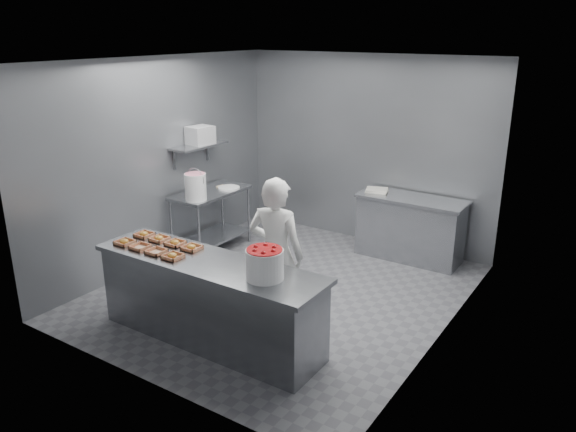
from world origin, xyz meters
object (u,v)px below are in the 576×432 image
object	(u,v)px
tray_3	(173,256)
glaze_bucket	(195,186)
service_counter	(210,301)
tray_1	(140,247)
back_counter	(410,228)
tray_6	(175,243)
tray_0	(125,242)
prep_table	(211,212)
tray_7	(192,247)
appliance	(200,135)
tray_4	(144,234)
tray_5	(159,239)
tray_2	(156,252)
strawberry_tub	(265,263)
worker	(276,254)

from	to	relation	value
tray_3	glaze_bucket	xyz separation A→B (m)	(-1.19, 1.67, 0.17)
service_counter	tray_1	bearing A→B (deg)	-170.25
back_counter	glaze_bucket	distance (m)	3.05
tray_1	tray_6	xyz separation A→B (m)	(0.24, 0.28, 0.00)
tray_0	tray_6	world-z (taller)	same
prep_table	tray_6	size ratio (longest dim) A/B	6.40
tray_7	appliance	distance (m)	2.48
prep_table	glaze_bucket	size ratio (longest dim) A/B	2.68
tray_0	tray_4	bearing A→B (deg)	90.00
tray_3	tray_7	xyz separation A→B (m)	(0.00, 0.28, 0.00)
tray_5	glaze_bucket	size ratio (longest dim) A/B	0.42
tray_3	appliance	xyz separation A→B (m)	(-1.47, 2.13, 0.77)
appliance	tray_6	bearing A→B (deg)	-47.45
tray_6	tray_2	bearing A→B (deg)	-89.39
strawberry_tub	appliance	bearing A→B (deg)	141.72
prep_table	tray_5	distance (m)	2.01
back_counter	appliance	size ratio (longest dim) A/B	4.46
tray_5	glaze_bucket	bearing A→B (deg)	117.10
back_counter	glaze_bucket	world-z (taller)	glaze_bucket
tray_4	strawberry_tub	bearing A→B (deg)	-5.21
tray_4	tray_6	xyz separation A→B (m)	(0.48, 0.00, 0.00)
tray_3	strawberry_tub	size ratio (longest dim) A/B	0.52
appliance	tray_3	bearing A→B (deg)	-46.52
prep_table	tray_5	xyz separation A→B (m)	(0.82, -1.81, 0.33)
appliance	tray_2	bearing A→B (deg)	-51.06
tray_0	appliance	bearing A→B (deg)	109.50
tray_6	strawberry_tub	world-z (taller)	strawberry_tub
tray_1	service_counter	bearing A→B (deg)	9.75
tray_1	appliance	xyz separation A→B (m)	(-1.00, 2.13, 0.77)
back_counter	strawberry_tub	distance (m)	3.33
tray_4	glaze_bucket	world-z (taller)	glaze_bucket
back_counter	tray_1	distance (m)	3.83
back_counter	tray_3	size ratio (longest dim) A/B	8.01
tray_0	appliance	world-z (taller)	appliance
tray_7	glaze_bucket	size ratio (longest dim) A/B	0.42
tray_7	worker	bearing A→B (deg)	32.56
tray_2	appliance	bearing A→B (deg)	120.16
tray_2	glaze_bucket	xyz separation A→B (m)	(-0.95, 1.67, 0.17)
service_counter	tray_0	size ratio (longest dim) A/B	13.88
prep_table	tray_1	bearing A→B (deg)	-68.45
back_counter	appliance	distance (m)	3.25
tray_2	tray_6	size ratio (longest dim) A/B	1.00
service_counter	prep_table	world-z (taller)	same
tray_1	worker	distance (m)	1.45
service_counter	strawberry_tub	size ratio (longest dim) A/B	7.23
prep_table	tray_5	size ratio (longest dim) A/B	6.40
prep_table	service_counter	bearing A→B (deg)	-49.76
strawberry_tub	prep_table	bearing A→B (deg)	140.29
tray_3	tray_5	world-z (taller)	same
tray_5	appliance	size ratio (longest dim) A/B	0.56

